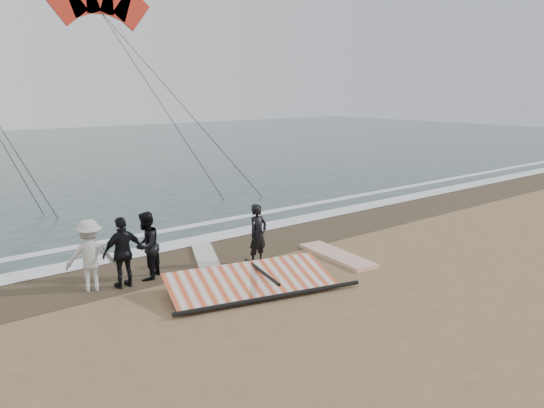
{
  "coord_description": "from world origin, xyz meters",
  "views": [
    {
      "loc": [
        -9.75,
        -8.29,
        4.74
      ],
      "look_at": [
        -0.64,
        3.0,
        1.6
      ],
      "focal_mm": 35.0,
      "sensor_mm": 36.0,
      "label": 1
    }
  ],
  "objects": [
    {
      "name": "ground",
      "position": [
        0.0,
        0.0,
        0.0
      ],
      "size": [
        120.0,
        120.0,
        0.0
      ],
      "primitive_type": "plane",
      "color": "#8C704C",
      "rests_on": "ground"
    },
    {
      "name": "foam_far",
      "position": [
        0.0,
        7.6,
        0.03
      ],
      "size": [
        120.0,
        0.45,
        0.01
      ],
      "primitive_type": "cube",
      "color": "white",
      "rests_on": "sea"
    },
    {
      "name": "man_main",
      "position": [
        -1.27,
        2.83,
        0.85
      ],
      "size": [
        0.68,
        0.51,
        1.71
      ],
      "primitive_type": "imported",
      "rotation": [
        0.0,
        0.0,
        0.17
      ],
      "color": "black",
      "rests_on": "ground"
    },
    {
      "name": "sea",
      "position": [
        0.0,
        33.0,
        0.01
      ],
      "size": [
        120.0,
        54.0,
        0.02
      ],
      "primitive_type": "cube",
      "color": "#233838",
      "rests_on": "ground"
    },
    {
      "name": "kite_red",
      "position": [
        3.53,
        24.85,
        9.66
      ],
      "size": [
        7.33,
        7.57,
        17.65
      ],
      "color": "red",
      "rests_on": "ground"
    },
    {
      "name": "sail_rig",
      "position": [
        -2.69,
        1.45,
        0.2
      ],
      "size": [
        4.51,
        2.65,
        0.51
      ],
      "color": "black",
      "rests_on": "ground"
    },
    {
      "name": "board_white",
      "position": [
        0.89,
        1.91,
        0.05
      ],
      "size": [
        1.12,
        2.81,
        0.11
      ],
      "primitive_type": "cube",
      "rotation": [
        0.0,
        0.0,
        -0.13
      ],
      "color": "white",
      "rests_on": "ground"
    },
    {
      "name": "wet_sand",
      "position": [
        0.0,
        4.5,
        0.01
      ],
      "size": [
        120.0,
        2.8,
        0.01
      ],
      "primitive_type": "cube",
      "color": "#4C3D2B",
      "rests_on": "ground"
    },
    {
      "name": "trio_cluster",
      "position": [
        -4.92,
        3.71,
        0.88
      ],
      "size": [
        2.58,
        1.12,
        1.77
      ],
      "color": "black",
      "rests_on": "ground"
    },
    {
      "name": "board_cream",
      "position": [
        -2.05,
        4.32,
        0.05
      ],
      "size": [
        1.49,
        2.27,
        0.09
      ],
      "primitive_type": "cube",
      "rotation": [
        0.0,
        0.0,
        -0.44
      ],
      "color": "beige",
      "rests_on": "ground"
    },
    {
      "name": "foam_near",
      "position": [
        0.0,
        5.9,
        0.03
      ],
      "size": [
        120.0,
        0.9,
        0.01
      ],
      "primitive_type": "cube",
      "color": "white",
      "rests_on": "sea"
    }
  ]
}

